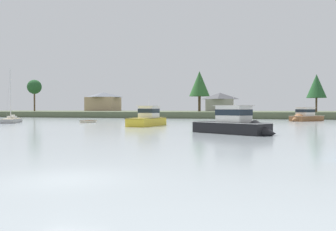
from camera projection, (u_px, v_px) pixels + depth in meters
ground_plane at (67, 178)px, 13.22m from camera, size 476.35×476.35×0.00m
far_shore_bank at (251, 114)px, 116.60m from camera, size 214.36×57.27×1.68m
cruiser_yellow at (150, 121)px, 54.58m from camera, size 3.59×10.01×5.79m
sailboat_grey at (12, 122)px, 65.27m from camera, size 5.23×7.64×10.23m
cruiser_black at (237, 127)px, 36.42m from camera, size 9.34×7.17×5.53m
cruiser_wood at (304, 118)px, 74.23m from camera, size 7.89×9.61×5.51m
dinghy_cream at (88, 122)px, 65.65m from camera, size 1.63×3.52×0.61m
dinghy_red at (148, 120)px, 80.10m from camera, size 3.58×2.41×0.49m
shore_tree_inland_c at (316, 86)px, 89.79m from camera, size 4.76×4.76×9.37m
shore_tree_far_right at (199, 84)px, 119.76m from camera, size 6.75×6.75×13.23m
shore_tree_left_mid at (34, 87)px, 128.90m from camera, size 5.03×5.03×11.10m
cottage_hillside at (103, 101)px, 143.17m from camera, size 12.21×10.32×7.31m
cottage_eastern at (220, 102)px, 129.73m from camera, size 9.91×7.25×6.54m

